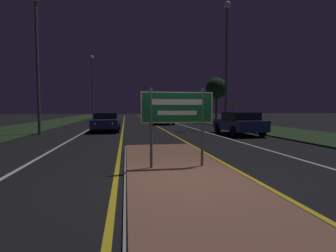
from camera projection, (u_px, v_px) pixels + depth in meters
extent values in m
plane|color=black|center=(185.00, 181.00, 5.96)|extent=(160.00, 160.00, 0.00)
cube|color=#999993|center=(177.00, 169.00, 6.93)|extent=(2.76, 8.88, 0.05)
cube|color=brown|center=(177.00, 169.00, 6.93)|extent=(2.64, 8.76, 0.10)
cube|color=#23381E|center=(36.00, 126.00, 24.14)|extent=(5.00, 100.00, 0.08)
cube|color=#23381E|center=(231.00, 124.00, 27.17)|extent=(5.00, 100.00, 0.08)
cube|color=gold|center=(124.00, 123.00, 30.33)|extent=(0.12, 70.00, 0.01)
cube|color=gold|center=(151.00, 123.00, 30.83)|extent=(0.12, 70.00, 0.01)
cube|color=silver|center=(100.00, 123.00, 29.91)|extent=(0.12, 70.00, 0.01)
cube|color=silver|center=(173.00, 122.00, 31.25)|extent=(0.12, 70.00, 0.01)
cube|color=silver|center=(73.00, 123.00, 29.43)|extent=(0.10, 70.00, 0.01)
cube|color=silver|center=(197.00, 122.00, 31.73)|extent=(0.10, 70.00, 0.01)
cylinder|color=#56565B|center=(151.00, 128.00, 6.75)|extent=(0.07, 0.07, 2.07)
cylinder|color=#56565B|center=(202.00, 127.00, 6.97)|extent=(0.07, 0.07, 2.07)
cube|color=#146033|center=(177.00, 107.00, 6.82)|extent=(1.90, 0.04, 0.81)
cube|color=white|center=(177.00, 107.00, 6.80)|extent=(1.90, 0.00, 0.81)
cube|color=#146033|center=(177.00, 107.00, 6.80)|extent=(1.84, 0.01, 0.76)
cube|color=white|center=(177.00, 102.00, 6.78)|extent=(1.33, 0.01, 0.15)
cube|color=white|center=(177.00, 113.00, 6.80)|extent=(1.04, 0.01, 0.11)
cylinder|color=#56565B|center=(37.00, 68.00, 15.99)|extent=(0.18, 0.18, 8.19)
cylinder|color=#56565B|center=(93.00, 89.00, 39.20)|extent=(0.18, 0.18, 9.09)
sphere|color=white|center=(92.00, 57.00, 38.89)|extent=(0.56, 0.56, 0.56)
cylinder|color=#56565B|center=(226.00, 69.00, 20.13)|extent=(0.18, 0.18, 9.35)
sphere|color=white|center=(227.00, 5.00, 19.81)|extent=(0.53, 0.53, 0.53)
cube|color=navy|center=(238.00, 125.00, 16.45)|extent=(1.86, 4.29, 0.63)
cube|color=black|center=(240.00, 116.00, 16.16)|extent=(1.63, 2.23, 0.46)
sphere|color=red|center=(245.00, 126.00, 14.26)|extent=(0.14, 0.14, 0.14)
sphere|color=red|center=(265.00, 125.00, 14.45)|extent=(0.14, 0.14, 0.14)
cylinder|color=black|center=(218.00, 128.00, 17.64)|extent=(0.22, 0.64, 0.64)
cylinder|color=black|center=(242.00, 128.00, 17.92)|extent=(0.22, 0.64, 0.64)
cylinder|color=black|center=(234.00, 132.00, 15.02)|extent=(0.22, 0.64, 0.64)
cylinder|color=black|center=(262.00, 131.00, 15.31)|extent=(0.22, 0.64, 0.64)
cube|color=maroon|center=(163.00, 118.00, 27.38)|extent=(1.81, 4.05, 0.67)
cube|color=black|center=(163.00, 112.00, 27.10)|extent=(1.59, 2.11, 0.53)
sphere|color=red|center=(160.00, 118.00, 25.31)|extent=(0.14, 0.14, 0.14)
sphere|color=red|center=(172.00, 118.00, 25.49)|extent=(0.14, 0.14, 0.14)
cylinder|color=black|center=(154.00, 121.00, 28.50)|extent=(0.22, 0.70, 0.70)
cylinder|color=black|center=(169.00, 120.00, 28.78)|extent=(0.22, 0.70, 0.70)
cylinder|color=black|center=(156.00, 122.00, 26.03)|extent=(0.22, 0.70, 0.70)
cylinder|color=black|center=(173.00, 121.00, 26.30)|extent=(0.22, 0.70, 0.70)
cube|color=maroon|center=(172.00, 115.00, 40.14)|extent=(1.75, 4.34, 0.65)
cube|color=black|center=(172.00, 111.00, 39.85)|extent=(1.54, 2.26, 0.43)
sphere|color=red|center=(171.00, 115.00, 37.93)|extent=(0.14, 0.14, 0.14)
sphere|color=red|center=(178.00, 115.00, 38.10)|extent=(0.14, 0.14, 0.14)
cylinder|color=black|center=(165.00, 117.00, 41.36)|extent=(0.22, 0.70, 0.70)
cylinder|color=black|center=(176.00, 117.00, 41.62)|extent=(0.22, 0.70, 0.70)
cylinder|color=black|center=(168.00, 117.00, 38.70)|extent=(0.22, 0.70, 0.70)
cylinder|color=black|center=(179.00, 117.00, 38.97)|extent=(0.22, 0.70, 0.70)
cube|color=black|center=(163.00, 114.00, 51.53)|extent=(1.75, 4.51, 0.62)
cube|color=black|center=(163.00, 111.00, 51.23)|extent=(1.54, 2.35, 0.55)
sphere|color=red|center=(162.00, 114.00, 49.24)|extent=(0.14, 0.14, 0.14)
sphere|color=red|center=(168.00, 114.00, 49.41)|extent=(0.14, 0.14, 0.14)
cylinder|color=black|center=(158.00, 115.00, 52.80)|extent=(0.22, 0.61, 0.61)
cylinder|color=black|center=(166.00, 115.00, 53.07)|extent=(0.22, 0.61, 0.61)
cylinder|color=black|center=(160.00, 116.00, 50.04)|extent=(0.22, 0.61, 0.61)
cylinder|color=black|center=(168.00, 116.00, 50.31)|extent=(0.22, 0.61, 0.61)
cube|color=navy|center=(106.00, 123.00, 18.96)|extent=(1.78, 4.71, 0.59)
cube|color=black|center=(107.00, 116.00, 19.21)|extent=(1.56, 2.45, 0.43)
sphere|color=white|center=(95.00, 124.00, 16.57)|extent=(0.14, 0.14, 0.14)
sphere|color=white|center=(113.00, 124.00, 16.75)|extent=(0.14, 0.14, 0.14)
cylinder|color=black|center=(92.00, 129.00, 17.41)|extent=(0.22, 0.63, 0.63)
cylinder|color=black|center=(118.00, 128.00, 17.68)|extent=(0.22, 0.63, 0.63)
cylinder|color=black|center=(97.00, 126.00, 20.29)|extent=(0.22, 0.63, 0.63)
cylinder|color=black|center=(119.00, 126.00, 20.56)|extent=(0.22, 0.63, 0.63)
cylinder|color=#56565B|center=(232.00, 113.00, 27.92)|extent=(0.06, 0.06, 2.23)
cube|color=yellow|center=(233.00, 103.00, 27.85)|extent=(0.60, 0.02, 0.60)
cylinder|color=#4C3823|center=(216.00, 107.00, 30.74)|extent=(0.24, 0.24, 3.42)
sphere|color=#19381E|center=(217.00, 88.00, 30.59)|extent=(2.43, 2.43, 2.43)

